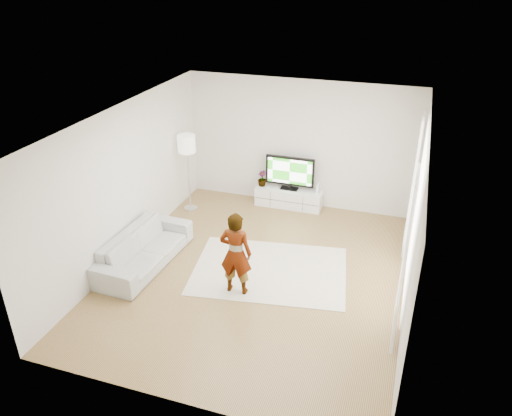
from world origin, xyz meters
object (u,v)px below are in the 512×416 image
(media_console, at_px, (289,198))
(sofa, at_px, (144,249))
(floor_lamp, at_px, (187,147))
(television, at_px, (290,172))
(rug, at_px, (270,270))
(player, at_px, (236,254))

(media_console, height_order, sofa, sofa)
(floor_lamp, bearing_deg, sofa, -85.89)
(television, bearing_deg, media_console, -90.00)
(rug, relative_size, sofa, 1.25)
(player, height_order, sofa, player)
(media_console, xyz_separation_m, sofa, (-1.88, -3.07, 0.11))
(media_console, bearing_deg, rug, -82.59)
(sofa, height_order, floor_lamp, floor_lamp)
(media_console, height_order, player, player)
(sofa, distance_m, floor_lamp, 2.56)
(media_console, relative_size, player, 1.01)
(television, bearing_deg, floor_lamp, -158.43)
(sofa, bearing_deg, player, -95.51)
(player, xyz_separation_m, floor_lamp, (-2.03, 2.57, 0.70))
(television, relative_size, rug, 0.40)
(television, height_order, sofa, television)
(media_console, xyz_separation_m, rug, (0.34, -2.60, -0.20))
(television, distance_m, floor_lamp, 2.28)
(sofa, relative_size, floor_lamp, 1.27)
(sofa, bearing_deg, media_console, -28.50)
(media_console, relative_size, sofa, 0.68)
(floor_lamp, bearing_deg, media_console, 20.90)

